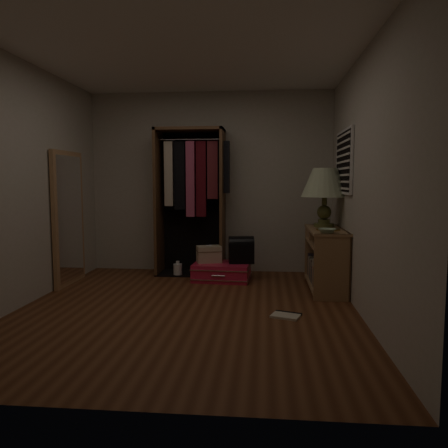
{
  "coord_description": "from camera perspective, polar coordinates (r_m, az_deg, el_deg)",
  "views": [
    {
      "loc": [
        0.8,
        -4.34,
        1.33
      ],
      "look_at": [
        0.3,
        0.95,
        0.8
      ],
      "focal_mm": 35.0,
      "sensor_mm": 36.0,
      "label": 1
    }
  ],
  "objects": [
    {
      "name": "open_wardrobe",
      "position": [
        6.2,
        -4.11,
        4.55
      ],
      "size": [
        1.03,
        0.5,
        2.05
      ],
      "color": "brown",
      "rests_on": "ground"
    },
    {
      "name": "floor_mirror",
      "position": [
        5.92,
        -19.64,
        0.71
      ],
      "size": [
        0.06,
        0.8,
        1.7
      ],
      "color": "tan",
      "rests_on": "ground"
    },
    {
      "name": "ground",
      "position": [
        4.61,
        -4.92,
        -11.1
      ],
      "size": [
        4.0,
        4.0,
        0.0
      ],
      "primitive_type": "plane",
      "color": "#592F19",
      "rests_on": "ground"
    },
    {
      "name": "black_bag",
      "position": [
        5.84,
        2.27,
        -3.3
      ],
      "size": [
        0.36,
        0.26,
        0.36
      ],
      "rotation": [
        0.0,
        0.0,
        0.13
      ],
      "color": "black",
      "rests_on": "pink_suitcase"
    },
    {
      "name": "table_lamp",
      "position": [
        5.62,
        13.02,
        5.11
      ],
      "size": [
        0.69,
        0.69,
        0.73
      ],
      "rotation": [
        0.0,
        0.0,
        -0.19
      ],
      "color": "#4D5328",
      "rests_on": "console_bookshelf"
    },
    {
      "name": "brass_tray",
      "position": [
        5.28,
        13.43,
        -0.68
      ],
      "size": [
        0.37,
        0.37,
        0.02
      ],
      "rotation": [
        0.0,
        0.0,
        -0.41
      ],
      "color": "olive",
      "rests_on": "console_bookshelf"
    },
    {
      "name": "console_bookshelf",
      "position": [
        5.52,
        13.02,
        -4.26
      ],
      "size": [
        0.42,
        1.12,
        0.75
      ],
      "color": "#976F49",
      "rests_on": "ground"
    },
    {
      "name": "room_walls",
      "position": [
        4.45,
        -4.02,
        7.87
      ],
      "size": [
        3.52,
        4.02,
        2.6
      ],
      "color": "beige",
      "rests_on": "ground"
    },
    {
      "name": "pink_suitcase",
      "position": [
        5.88,
        -0.3,
        -6.22
      ],
      "size": [
        0.79,
        0.59,
        0.23
      ],
      "rotation": [
        0.0,
        0.0,
        -0.06
      ],
      "color": "red",
      "rests_on": "ground"
    },
    {
      "name": "floor_book",
      "position": [
        4.43,
        8.15,
        -11.7
      ],
      "size": [
        0.32,
        0.29,
        0.02
      ],
      "rotation": [
        0.0,
        0.0,
        -0.34
      ],
      "color": "beige",
      "rests_on": "ground"
    },
    {
      "name": "train_case",
      "position": [
        5.9,
        -1.98,
        -3.94
      ],
      "size": [
        0.38,
        0.31,
        0.24
      ],
      "rotation": [
        0.0,
        0.0,
        0.3
      ],
      "color": "#BDB090",
      "rests_on": "pink_suitcase"
    },
    {
      "name": "white_jug",
      "position": [
        6.16,
        -6.06,
        -5.94
      ],
      "size": [
        0.15,
        0.15,
        0.21
      ],
      "rotation": [
        0.0,
        0.0,
        -0.29
      ],
      "color": "white",
      "rests_on": "ground"
    },
    {
      "name": "ceramic_bowl",
      "position": [
        4.99,
        13.31,
        -0.86
      ],
      "size": [
        0.25,
        0.25,
        0.05
      ],
      "primitive_type": "imported",
      "rotation": [
        0.0,
        0.0,
        -0.34
      ],
      "color": "#A7C5A4",
      "rests_on": "console_bookshelf"
    }
  ]
}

